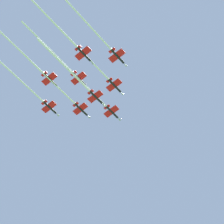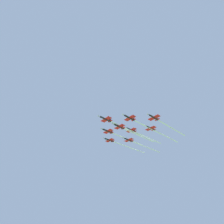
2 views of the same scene
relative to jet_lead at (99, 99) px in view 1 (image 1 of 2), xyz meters
The scene contains 9 objects.
jet_lead is the anchor object (origin of this frame).
jet_port_inner 17.87m from the jet_lead, 142.64° to the right, with size 10.54×48.55×2.68m.
jet_starboard_inner 19.06m from the jet_lead, 55.84° to the right, with size 11.04×52.41×2.68m.
jet_port_outer 15.84m from the jet_lead, 97.51° to the right, with size 11.14×53.12×2.68m.
jet_starboard_outer 37.23m from the jet_lead, 140.35° to the right, with size 11.17×53.39×2.68m.
jet_center_rear 38.90m from the jet_lead, 56.89° to the right, with size 11.85×58.54×2.68m.
jet_port_trail 28.77m from the jet_lead, 97.51° to the right, with size 10.84×50.87×2.68m.
jet_starboard_trail 40.86m from the jet_lead, 115.56° to the right, with size 10.83×50.75×2.68m.
jet_tail_end 43.23m from the jet_lead, 80.47° to the right, with size 11.59×56.55×2.68m.
Camera 1 is at (86.34, -111.12, 1.59)m, focal length 69.50 mm.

